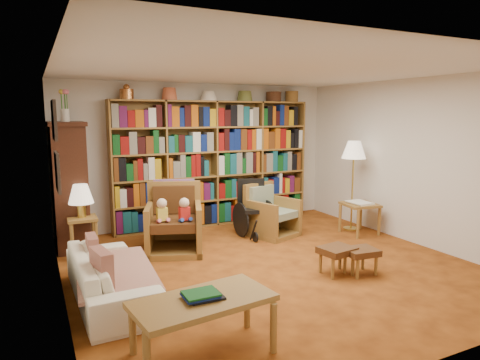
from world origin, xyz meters
TOP-DOWN VIEW (x-y plane):
  - floor at (0.00, 0.00)m, footprint 5.00×5.00m
  - ceiling at (0.00, 0.00)m, footprint 5.00×5.00m
  - wall_back at (0.00, 2.50)m, footprint 5.00×0.00m
  - wall_front at (0.00, -2.50)m, footprint 5.00×0.00m
  - wall_left at (-2.50, 0.00)m, footprint 0.00×5.00m
  - wall_right at (2.50, 0.00)m, footprint 0.00×5.00m
  - bookshelf at (0.20, 2.33)m, footprint 3.60×0.30m
  - curio_cabinet at (-2.25, 2.00)m, footprint 0.50×0.95m
  - framed_pictures at (-2.48, 0.30)m, footprint 0.03×0.52m
  - sofa at (-2.05, -0.17)m, footprint 1.79×0.74m
  - sofa_throw at (-2.00, -0.17)m, footprint 0.87×1.50m
  - cushion_left at (-2.18, 0.18)m, footprint 0.11×0.35m
  - cushion_right at (-2.18, -0.52)m, footprint 0.18×0.40m
  - side_table_lamp at (-2.15, 1.48)m, footprint 0.39×0.39m
  - table_lamp at (-2.15, 1.48)m, footprint 0.34×0.34m
  - armchair_leather at (-0.96, 1.19)m, footprint 1.04×1.05m
  - armchair_sage at (0.74, 1.28)m, footprint 0.90×0.90m
  - wheelchair at (0.50, 1.37)m, footprint 0.56×0.73m
  - floor_lamp at (2.15, 0.94)m, footprint 0.40×0.40m
  - side_table_papers at (2.09, 0.67)m, footprint 0.60×0.60m
  - footstool_a at (0.59, -0.63)m, footprint 0.45×0.40m
  - footstool_b at (0.85, -0.76)m, footprint 0.42×0.37m
  - coffee_table at (-1.54, -1.57)m, footprint 1.21×0.71m

SIDE VIEW (x-z plane):
  - floor at x=0.00m, z-range 0.00..0.00m
  - sofa at x=-2.05m, z-range 0.00..0.52m
  - footstool_b at x=0.85m, z-range 0.10..0.43m
  - footstool_a at x=0.59m, z-range 0.11..0.46m
  - sofa_throw at x=-2.00m, z-range 0.28..0.32m
  - armchair_sage at x=0.74m, z-range -0.10..0.74m
  - armchair_leather at x=-0.96m, z-range -0.09..0.90m
  - side_table_lamp at x=-2.15m, z-range 0.13..0.68m
  - wheelchair at x=0.50m, z-range -0.04..0.88m
  - coffee_table at x=-1.54m, z-range 0.16..0.69m
  - side_table_papers at x=2.09m, z-range 0.16..0.71m
  - cushion_right at x=-2.18m, z-range 0.26..0.64m
  - cushion_left at x=-2.18m, z-range 0.28..0.62m
  - table_lamp at x=-2.15m, z-range 0.63..1.10m
  - curio_cabinet at x=-2.25m, z-range -0.25..2.15m
  - bookshelf at x=0.20m, z-range -0.04..2.38m
  - wall_back at x=0.00m, z-range -1.25..3.75m
  - wall_front at x=0.00m, z-range -1.25..3.75m
  - wall_left at x=-2.50m, z-range -1.25..3.75m
  - wall_right at x=2.50m, z-range -1.25..3.75m
  - floor_lamp at x=2.15m, z-range 0.55..2.08m
  - framed_pictures at x=-2.48m, z-range 1.14..2.11m
  - ceiling at x=0.00m, z-range 2.50..2.50m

